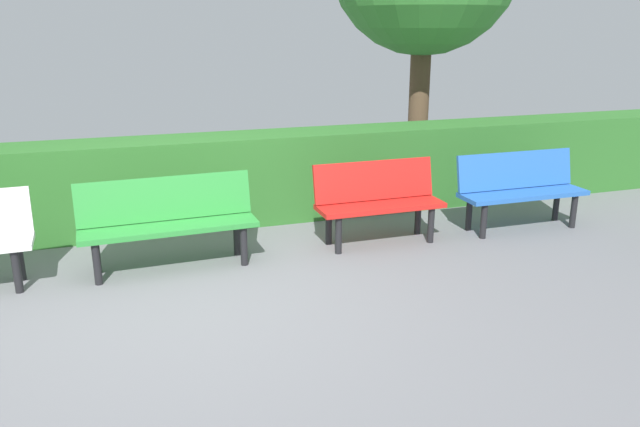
{
  "coord_description": "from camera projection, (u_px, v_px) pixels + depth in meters",
  "views": [
    {
      "loc": [
        0.56,
        4.83,
        2.24
      ],
      "look_at": [
        -1.2,
        -0.41,
        0.55
      ],
      "focal_mm": 34.58,
      "sensor_mm": 36.0,
      "label": 1
    }
  ],
  "objects": [
    {
      "name": "ground_plane",
      "position": [
        201.0,
        302.0,
        5.2
      ],
      "size": [
        17.02,
        17.02,
        0.0
      ],
      "primitive_type": "plane",
      "color": "slate"
    },
    {
      "name": "bench_blue",
      "position": [
        520.0,
        187.0,
        7.01
      ],
      "size": [
        1.49,
        0.47,
        0.86
      ],
      "rotation": [
        0.0,
        0.0,
        -0.01
      ],
      "color": "blue",
      "rests_on": "ground_plane"
    },
    {
      "name": "bench_red",
      "position": [
        378.0,
        199.0,
        6.54
      ],
      "size": [
        1.36,
        0.47,
        0.86
      ],
      "rotation": [
        0.0,
        0.0,
        0.0
      ],
      "color": "red",
      "rests_on": "ground_plane"
    },
    {
      "name": "bench_green",
      "position": [
        168.0,
        218.0,
        5.85
      ],
      "size": [
        1.66,
        0.51,
        0.86
      ],
      "rotation": [
        0.0,
        0.0,
        0.03
      ],
      "color": "#2D8C38",
      "rests_on": "ground_plane"
    },
    {
      "name": "hedge_row",
      "position": [
        249.0,
        178.0,
        7.29
      ],
      "size": [
        13.02,
        0.71,
        1.02
      ],
      "primitive_type": "cube",
      "color": "#2D6B28",
      "rests_on": "ground_plane"
    }
  ]
}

